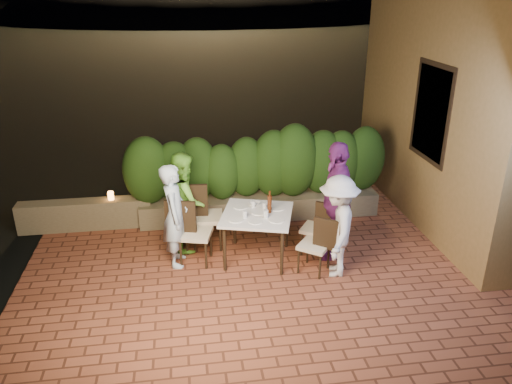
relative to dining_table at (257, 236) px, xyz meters
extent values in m
plane|color=black|center=(0.08, -0.86, -0.40)|extent=(400.00, 400.00, 0.00)
cube|color=brown|center=(0.08, -0.36, -0.45)|extent=(7.00, 6.00, 0.15)
cube|color=olive|center=(3.68, 1.14, 2.12)|extent=(1.60, 5.00, 5.00)
cube|color=black|center=(2.90, 0.64, 1.62)|extent=(0.08, 1.00, 1.40)
cube|color=black|center=(2.89, 0.64, 1.62)|extent=(0.06, 1.15, 1.55)
cube|color=brown|center=(0.28, 1.44, -0.17)|extent=(4.20, 0.55, 0.40)
cube|color=brown|center=(-2.72, 1.44, -0.12)|extent=(2.20, 0.30, 0.50)
ellipsoid|color=black|center=(2.08, 59.14, -4.38)|extent=(52.00, 40.00, 22.00)
cylinder|color=white|center=(-0.33, -0.17, 0.38)|extent=(0.22, 0.22, 0.01)
cylinder|color=white|center=(-0.21, 0.26, 0.38)|extent=(0.21, 0.21, 0.01)
cylinder|color=white|center=(0.24, -0.28, 0.38)|extent=(0.22, 0.22, 0.01)
cylinder|color=white|center=(0.32, 0.14, 0.38)|extent=(0.25, 0.25, 0.01)
cylinder|color=white|center=(0.03, 0.03, 0.38)|extent=(0.23, 0.23, 0.01)
cylinder|color=white|center=(-0.06, -0.28, 0.38)|extent=(0.20, 0.20, 0.01)
cylinder|color=silver|center=(-0.20, -0.12, 0.43)|extent=(0.06, 0.06, 0.11)
cylinder|color=silver|center=(-0.02, 0.22, 0.43)|extent=(0.06, 0.06, 0.11)
cylinder|color=silver|center=(0.10, -0.17, 0.44)|extent=(0.07, 0.07, 0.12)
cylinder|color=silver|center=(0.13, 0.13, 0.43)|extent=(0.06, 0.06, 0.10)
imported|color=white|center=(0.01, 0.31, 0.40)|extent=(0.23, 0.23, 0.04)
imported|color=silver|center=(-1.19, 0.04, 0.40)|extent=(0.41, 0.59, 1.56)
imported|color=#7BD542|center=(-1.04, 0.57, 0.40)|extent=(0.66, 0.81, 1.55)
imported|color=silver|center=(1.05, -0.58, 0.37)|extent=(0.81, 1.08, 1.49)
imported|color=#71256D|center=(1.17, -0.06, 0.53)|extent=(0.60, 1.12, 1.82)
cylinder|color=orange|center=(-2.28, 1.44, 0.20)|extent=(0.10, 0.10, 0.14)
camera|label=1|loc=(-1.00, -6.56, 3.50)|focal=35.00mm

